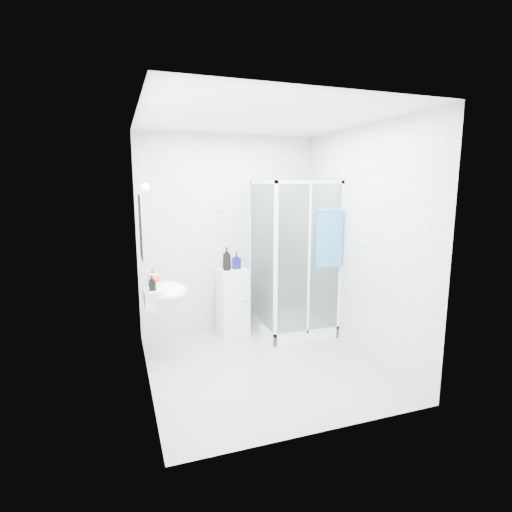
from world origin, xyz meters
name	(u,v)px	position (x,y,z in m)	size (l,w,h in m)	color
room	(263,248)	(0.00, 0.00, 1.30)	(2.40, 2.60, 2.60)	white
shower_enclosure	(290,301)	(0.67, 0.77, 0.45)	(0.90, 0.95, 2.00)	white
wall_basin	(163,292)	(-0.99, 0.45, 0.80)	(0.46, 0.56, 0.35)	white
mirror	(141,228)	(-1.19, 0.45, 1.50)	(0.02, 0.60, 0.70)	white
vanity_lights	(144,187)	(-1.14, 0.45, 1.92)	(0.10, 0.40, 0.08)	silver
wall_hooks	(211,210)	(-0.25, 1.26, 1.62)	(0.23, 0.06, 0.03)	silver
storage_cabinet	(233,301)	(-0.03, 1.02, 0.44)	(0.37, 0.39, 0.87)	white
hand_towel	(329,237)	(0.99, 0.37, 1.33)	(0.33, 0.05, 0.70)	teal
shampoo_bottle_a	(227,259)	(-0.12, 0.99, 1.02)	(0.11, 0.12, 0.30)	black
shampoo_bottle_b	(236,261)	(0.02, 1.04, 0.98)	(0.09, 0.10, 0.21)	#120E54
soap_dispenser_orange	(153,276)	(-1.08, 0.56, 0.95)	(0.14, 0.14, 0.18)	red
soap_dispenser_black	(152,283)	(-1.11, 0.30, 0.94)	(0.07, 0.07, 0.16)	black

